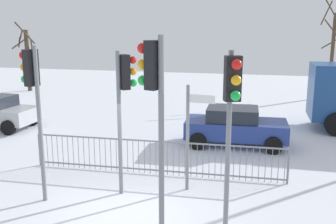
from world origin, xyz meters
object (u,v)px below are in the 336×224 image
object	(u,v)px
traffic_light_mid_right	(33,89)
direction_sign_post	(190,132)
bare_tree_centre	(332,50)
traffic_light_rear_right	(124,91)
bare_tree_left	(27,57)
car_blue_mid	(235,126)
traffic_light_foreground_left	(155,97)
traffic_light_rear_left	(232,104)

from	to	relation	value
traffic_light_mid_right	direction_sign_post	bearing A→B (deg)	-51.63
traffic_light_mid_right	bare_tree_centre	bearing A→B (deg)	-11.97
traffic_light_rear_right	bare_tree_left	xyz separation A→B (m)	(-12.84, 14.89, -0.43)
traffic_light_mid_right	car_blue_mid	xyz separation A→B (m)	(4.57, 6.10, -2.18)
traffic_light_mid_right	direction_sign_post	xyz separation A→B (m)	(3.68, 1.52, -1.28)
traffic_light_foreground_left	bare_tree_left	bearing A→B (deg)	58.72
traffic_light_mid_right	direction_sign_post	distance (m)	4.19
traffic_light_rear_left	direction_sign_post	xyz separation A→B (m)	(-1.27, 2.23, -1.27)
car_blue_mid	bare_tree_left	world-z (taller)	bare_tree_left
traffic_light_foreground_left	direction_sign_post	world-z (taller)	traffic_light_foreground_left
traffic_light_foreground_left	bare_tree_centre	bearing A→B (deg)	2.14
traffic_light_mid_right	traffic_light_rear_right	xyz separation A→B (m)	(2.04, 0.96, -0.11)
direction_sign_post	bare_tree_left	world-z (taller)	bare_tree_left
traffic_light_foreground_left	bare_tree_left	distance (m)	22.63
car_blue_mid	traffic_light_foreground_left	bearing A→B (deg)	-99.97
traffic_light_rear_left	direction_sign_post	bearing A→B (deg)	-80.30
bare_tree_centre	traffic_light_rear_left	bearing A→B (deg)	-103.99
traffic_light_mid_right	bare_tree_left	world-z (taller)	bare_tree_left
traffic_light_mid_right	traffic_light_rear_left	bearing A→B (deg)	-82.26
traffic_light_rear_left	bare_tree_centre	distance (m)	19.64
direction_sign_post	car_blue_mid	xyz separation A→B (m)	(0.89, 4.58, -0.89)
car_blue_mid	traffic_light_mid_right	bearing A→B (deg)	-129.60
traffic_light_rear_left	car_blue_mid	distance (m)	7.15
bare_tree_left	bare_tree_centre	world-z (taller)	bare_tree_centre
bare_tree_centre	bare_tree_left	bearing A→B (deg)	-173.07
traffic_light_foreground_left	bare_tree_centre	world-z (taller)	bare_tree_centre
traffic_light_rear_left	traffic_light_rear_right	bearing A→B (deg)	-49.65
traffic_light_mid_right	bare_tree_left	bearing A→B (deg)	50.16
traffic_light_rear_right	traffic_light_foreground_left	bearing A→B (deg)	-12.10
direction_sign_post	traffic_light_rear_left	bearing A→B (deg)	-52.91
direction_sign_post	traffic_light_rear_right	bearing A→B (deg)	-153.47
traffic_light_foreground_left	direction_sign_post	distance (m)	3.45
traffic_light_mid_right	car_blue_mid	size ratio (longest dim) A/B	1.04
traffic_light_rear_right	direction_sign_post	xyz separation A→B (m)	(1.65, 0.57, -1.17)
traffic_light_rear_left	traffic_light_foreground_left	distance (m)	1.63
direction_sign_post	car_blue_mid	distance (m)	4.75
traffic_light_mid_right	car_blue_mid	bearing A→B (deg)	-20.96
car_blue_mid	bare_tree_left	xyz separation A→B (m)	(-15.37, 9.75, 1.63)
traffic_light_foreground_left	car_blue_mid	distance (m)	8.10
traffic_light_rear_left	bare_tree_centre	bearing A→B (deg)	-123.83
traffic_light_rear_right	bare_tree_centre	xyz separation A→B (m)	(7.66, 17.39, 0.19)
traffic_light_mid_right	traffic_light_rear_left	size ratio (longest dim) A/B	1.01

